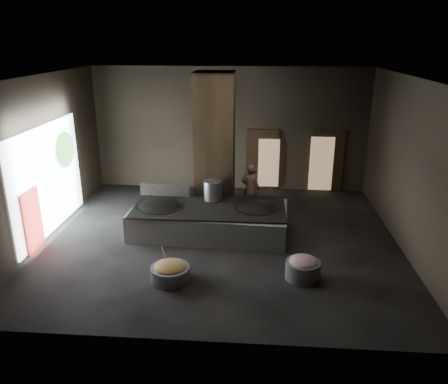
# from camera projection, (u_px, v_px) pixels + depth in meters

# --- Properties ---
(floor) EXTENTS (10.00, 9.00, 0.10)m
(floor) POSITION_uv_depth(u_px,v_px,m) (219.00, 240.00, 12.54)
(floor) COLOR black
(floor) RESTS_ON ground
(ceiling) EXTENTS (10.00, 9.00, 0.10)m
(ceiling) POSITION_uv_depth(u_px,v_px,m) (219.00, 75.00, 11.00)
(ceiling) COLOR black
(ceiling) RESTS_ON back_wall
(back_wall) EXTENTS (10.00, 0.10, 4.50)m
(back_wall) POSITION_uv_depth(u_px,v_px,m) (230.00, 129.00, 16.04)
(back_wall) COLOR black
(back_wall) RESTS_ON ground
(front_wall) EXTENTS (10.00, 0.10, 4.50)m
(front_wall) POSITION_uv_depth(u_px,v_px,m) (196.00, 235.00, 7.49)
(front_wall) COLOR black
(front_wall) RESTS_ON ground
(left_wall) EXTENTS (0.10, 9.00, 4.50)m
(left_wall) POSITION_uv_depth(u_px,v_px,m) (39.00, 159.00, 12.14)
(left_wall) COLOR black
(left_wall) RESTS_ON ground
(right_wall) EXTENTS (0.10, 9.00, 4.50)m
(right_wall) POSITION_uv_depth(u_px,v_px,m) (411.00, 167.00, 11.40)
(right_wall) COLOR black
(right_wall) RESTS_ON ground
(pillar) EXTENTS (1.20, 1.20, 4.50)m
(pillar) POSITION_uv_depth(u_px,v_px,m) (215.00, 146.00, 13.58)
(pillar) COLOR black
(pillar) RESTS_ON ground
(hearth_platform) EXTENTS (4.59, 2.41, 0.78)m
(hearth_platform) POSITION_uv_depth(u_px,v_px,m) (209.00, 220.00, 12.78)
(hearth_platform) COLOR #9DAFA1
(hearth_platform) RESTS_ON ground
(platform_cap) EXTENTS (4.37, 2.10, 0.03)m
(platform_cap) POSITION_uv_depth(u_px,v_px,m) (209.00, 207.00, 12.64)
(platform_cap) COLOR black
(platform_cap) RESTS_ON hearth_platform
(wok_left) EXTENTS (1.41, 1.41, 0.39)m
(wok_left) POSITION_uv_depth(u_px,v_px,m) (160.00, 208.00, 12.72)
(wok_left) COLOR black
(wok_left) RESTS_ON hearth_platform
(wok_left_rim) EXTENTS (1.44, 1.44, 0.05)m
(wok_left_rim) POSITION_uv_depth(u_px,v_px,m) (160.00, 206.00, 12.70)
(wok_left_rim) COLOR black
(wok_left_rim) RESTS_ON hearth_platform
(wok_right) EXTENTS (1.31, 1.31, 0.37)m
(wok_right) POSITION_uv_depth(u_px,v_px,m) (256.00, 210.00, 12.61)
(wok_right) COLOR black
(wok_right) RESTS_ON hearth_platform
(wok_right_rim) EXTENTS (1.34, 1.34, 0.05)m
(wok_right_rim) POSITION_uv_depth(u_px,v_px,m) (256.00, 207.00, 12.59)
(wok_right_rim) COLOR black
(wok_right_rim) RESTS_ON hearth_platform
(stock_pot) EXTENTS (0.54, 0.54, 0.58)m
(stock_pot) POSITION_uv_depth(u_px,v_px,m) (213.00, 190.00, 13.05)
(stock_pot) COLOR #A7AAAF
(stock_pot) RESTS_ON hearth_platform
(splash_guard) EXTENTS (1.55, 0.15, 0.39)m
(splash_guard) POSITION_uv_depth(u_px,v_px,m) (165.00, 190.00, 13.38)
(splash_guard) COLOR black
(splash_guard) RESTS_ON hearth_platform
(cook) EXTENTS (0.61, 0.40, 1.66)m
(cook) POSITION_uv_depth(u_px,v_px,m) (250.00, 189.00, 14.10)
(cook) COLOR #93614A
(cook) RESTS_ON ground
(veg_basin) EXTENTS (1.19, 1.19, 0.34)m
(veg_basin) POSITION_uv_depth(u_px,v_px,m) (170.00, 273.00, 10.33)
(veg_basin) COLOR slate
(veg_basin) RESTS_ON ground
(veg_fill) EXTENTS (0.76, 0.76, 0.23)m
(veg_fill) POSITION_uv_depth(u_px,v_px,m) (170.00, 267.00, 10.27)
(veg_fill) COLOR #929447
(veg_fill) RESTS_ON veg_basin
(ladle) EXTENTS (0.06, 0.37, 0.66)m
(ladle) POSITION_uv_depth(u_px,v_px,m) (165.00, 256.00, 10.36)
(ladle) COLOR #A7AAAF
(ladle) RESTS_ON veg_basin
(meat_basin) EXTENTS (1.07, 1.07, 0.45)m
(meat_basin) POSITION_uv_depth(u_px,v_px,m) (303.00, 270.00, 10.37)
(meat_basin) COLOR slate
(meat_basin) RESTS_ON ground
(meat_fill) EXTENTS (0.69, 0.69, 0.26)m
(meat_fill) POSITION_uv_depth(u_px,v_px,m) (303.00, 262.00, 10.30)
(meat_fill) COLOR #A86567
(meat_fill) RESTS_ON meat_basin
(doorway_near) EXTENTS (1.18, 0.08, 2.38)m
(doorway_near) POSITION_uv_depth(u_px,v_px,m) (262.00, 161.00, 16.25)
(doorway_near) COLOR black
(doorway_near) RESTS_ON ground
(doorway_near_glow) EXTENTS (0.77, 0.04, 1.81)m
(doorway_near_glow) POSITION_uv_depth(u_px,v_px,m) (269.00, 163.00, 16.16)
(doorway_near_glow) COLOR #8C6647
(doorway_near_glow) RESTS_ON ground
(doorway_far) EXTENTS (1.18, 0.08, 2.38)m
(doorway_far) POSITION_uv_depth(u_px,v_px,m) (327.00, 162.00, 16.07)
(doorway_far) COLOR black
(doorway_far) RESTS_ON ground
(doorway_far_glow) EXTENTS (0.85, 0.04, 2.02)m
(doorway_far_glow) POSITION_uv_depth(u_px,v_px,m) (321.00, 164.00, 16.06)
(doorway_far_glow) COLOR #8C6647
(doorway_far_glow) RESTS_ON ground
(left_opening) EXTENTS (0.04, 4.20, 3.10)m
(left_opening) POSITION_uv_depth(u_px,v_px,m) (48.00, 179.00, 12.54)
(left_opening) COLOR white
(left_opening) RESTS_ON ground
(pavilion_sliver) EXTENTS (0.05, 0.90, 1.70)m
(pavilion_sliver) POSITION_uv_depth(u_px,v_px,m) (33.00, 221.00, 11.56)
(pavilion_sliver) COLOR maroon
(pavilion_sliver) RESTS_ON ground
(tree_silhouette) EXTENTS (0.28, 1.10, 1.10)m
(tree_silhouette) POSITION_uv_depth(u_px,v_px,m) (65.00, 150.00, 13.36)
(tree_silhouette) COLOR #194714
(tree_silhouette) RESTS_ON left_opening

